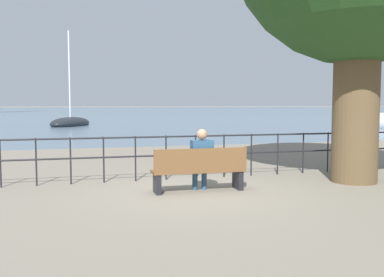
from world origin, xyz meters
The scene contains 7 objects.
ground_plane centered at (0.00, 0.00, 0.00)m, with size 1000.00×1000.00×0.00m, color gray.
harbor_water centered at (0.00, 159.51, 0.00)m, with size 600.00×300.00×0.01m.
park_bench centered at (0.00, -0.06, 0.44)m, with size 1.92×0.45×0.90m.
seated_person_left centered at (0.07, 0.01, 0.70)m, with size 0.44×0.35×1.28m.
promenade_railing centered at (0.00, 1.49, 0.69)m, with size 15.21×0.04×1.05m.
sailboat_1 centered at (20.25, 19.78, 0.36)m, with size 3.96×8.50×11.08m.
sailboat_2 centered at (-2.77, 29.12, 0.25)m, with size 4.51×6.16×8.23m.
Camera 1 is at (-2.42, -8.31, 1.77)m, focal length 40.00 mm.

